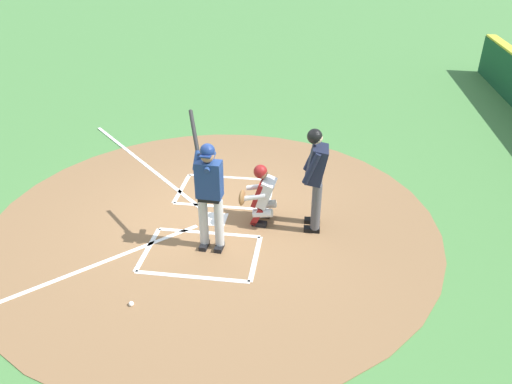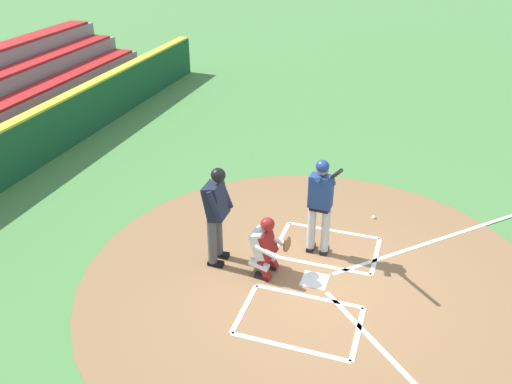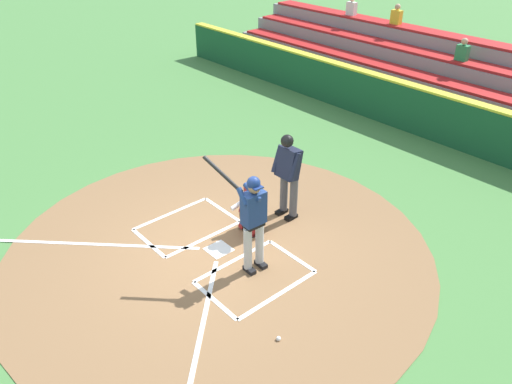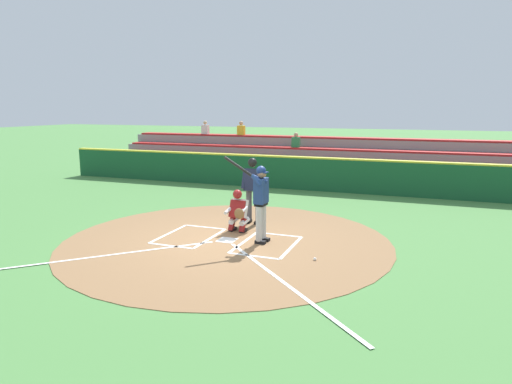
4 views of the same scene
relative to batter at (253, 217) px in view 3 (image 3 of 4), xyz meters
name	(u,v)px [view 3 (image 3 of 4)]	position (x,y,z in m)	size (l,w,h in m)	color
ground_plane	(219,250)	(0.83, 0.14, -1.10)	(120.00, 120.00, 0.00)	#4C8442
dirt_circle	(219,250)	(0.83, 0.14, -1.09)	(8.00, 8.00, 0.01)	olive
home_plate_and_chalk	(180,269)	(0.83, 1.02, -1.08)	(7.93, 4.91, 0.01)	white
batter	(253,217)	(0.00, 0.00, 0.00)	(0.96, 0.67, 2.13)	#BCBCBC
catcher	(251,207)	(0.88, -0.71, -0.51)	(0.59, 0.65, 1.13)	black
plate_umpire	(288,171)	(0.82, -1.63, -0.02)	(0.58, 0.41, 1.86)	#4C4C51
baseball	(279,339)	(-1.54, 0.83, -1.06)	(0.07, 0.07, 0.07)	white
backstop_wall	(441,117)	(0.83, -7.36, -0.45)	(22.00, 0.36, 1.31)	#19512D
bleacher_stand	(491,93)	(0.83, -10.06, -0.40)	(20.00, 3.40, 2.55)	gray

